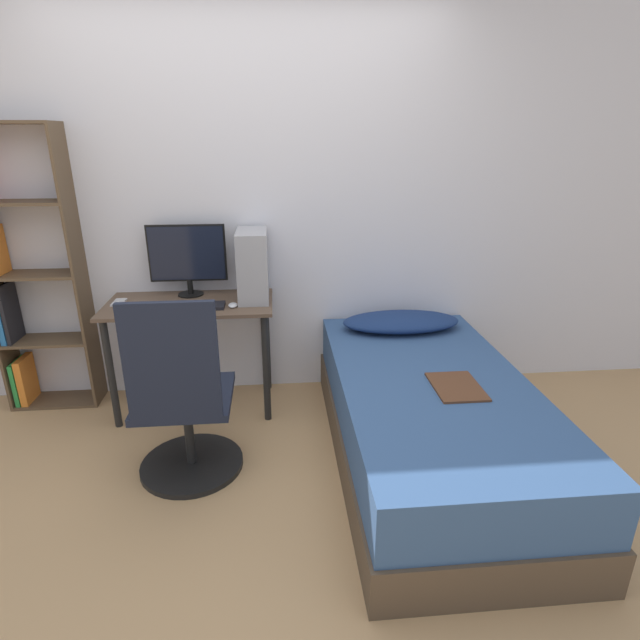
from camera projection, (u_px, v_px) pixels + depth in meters
name	position (u px, v px, depth m)	size (l,w,h in m)	color
ground_plane	(249.00, 519.00, 2.37)	(14.00, 14.00, 0.00)	tan
wall_back	(249.00, 212.00, 3.24)	(8.00, 0.05, 2.50)	silver
desk	(191.00, 321.00, 3.17)	(1.03, 0.53, 0.73)	brown
bookshelf	(26.00, 286.00, 3.14)	(0.55, 0.24, 1.79)	brown
office_chair	(184.00, 412.00, 2.55)	(0.55, 0.55, 1.03)	black
bed	(429.00, 419.00, 2.74)	(1.02, 1.95, 0.50)	#4C3D2D
pillow	(401.00, 322.00, 3.30)	(0.77, 0.36, 0.11)	navy
magazine	(456.00, 387.00, 2.55)	(0.24, 0.32, 0.01)	#56331E
monitor	(187.00, 256.00, 3.18)	(0.49, 0.16, 0.46)	black
keyboard	(190.00, 306.00, 3.02)	(0.42, 0.13, 0.02)	black
pc_tower	(253.00, 265.00, 3.14)	(0.19, 0.37, 0.43)	#99999E
mouse	(233.00, 305.00, 3.04)	(0.06, 0.09, 0.02)	silver
phone	(119.00, 302.00, 3.11)	(0.07, 0.14, 0.01)	#B7B7BC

